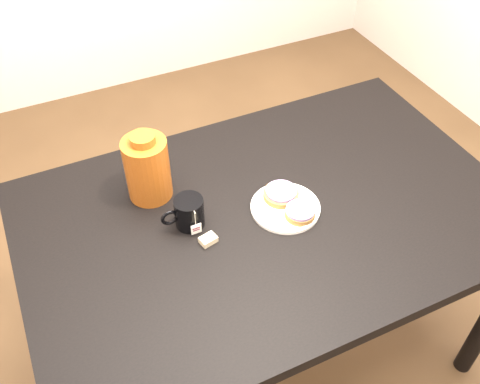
# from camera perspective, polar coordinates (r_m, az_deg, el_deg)

# --- Properties ---
(ground_plane) EXTENTS (4.00, 4.00, 0.00)m
(ground_plane) POSITION_cam_1_polar(r_m,az_deg,el_deg) (2.14, 2.37, -16.03)
(ground_plane) COLOR brown
(table) EXTENTS (1.40, 0.90, 0.75)m
(table) POSITION_cam_1_polar(r_m,az_deg,el_deg) (1.60, 3.07, -4.11)
(table) COLOR black
(table) RESTS_ON ground_plane
(plate) EXTENTS (0.20, 0.20, 0.01)m
(plate) POSITION_cam_1_polar(r_m,az_deg,el_deg) (1.54, 4.87, -1.61)
(plate) COLOR white
(plate) RESTS_ON table
(bagel_back) EXTENTS (0.14, 0.14, 0.03)m
(bagel_back) POSITION_cam_1_polar(r_m,az_deg,el_deg) (1.55, 4.41, -0.18)
(bagel_back) COLOR brown
(bagel_back) RESTS_ON plate
(bagel_front) EXTENTS (0.09, 0.09, 0.03)m
(bagel_front) POSITION_cam_1_polar(r_m,az_deg,el_deg) (1.51, 6.43, -2.19)
(bagel_front) COLOR brown
(bagel_front) RESTS_ON plate
(mug) EXTENTS (0.12, 0.09, 0.09)m
(mug) POSITION_cam_1_polar(r_m,az_deg,el_deg) (1.47, -5.51, -2.17)
(mug) COLOR black
(mug) RESTS_ON table
(teabag_pouch) EXTENTS (0.05, 0.04, 0.02)m
(teabag_pouch) POSITION_cam_1_polar(r_m,az_deg,el_deg) (1.45, -3.41, -5.09)
(teabag_pouch) COLOR #C6B793
(teabag_pouch) RESTS_ON table
(bagel_package) EXTENTS (0.13, 0.13, 0.22)m
(bagel_package) POSITION_cam_1_polar(r_m,az_deg,el_deg) (1.54, -9.87, 2.54)
(bagel_package) COLOR #6B2E0E
(bagel_package) RESTS_ON table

